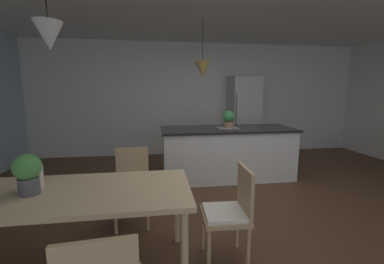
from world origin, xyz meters
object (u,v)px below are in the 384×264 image
object	(u,v)px
chair_far_right	(132,184)
dining_table	(63,199)
refrigerator	(243,117)
chair_kitchen_end	(230,211)
potted_plant_on_table	(28,172)
kitchen_island	(227,152)
vase_on_dining_table	(37,176)
potted_plant_on_island	(229,119)

from	to	relation	value
chair_far_right	dining_table	bearing A→B (deg)	-119.91
refrigerator	dining_table	bearing A→B (deg)	-127.72
chair_kitchen_end	refrigerator	size ratio (longest dim) A/B	0.46
refrigerator	potted_plant_on_table	bearing A→B (deg)	-129.75
dining_table	kitchen_island	xyz separation A→B (m)	(1.98, 2.14, -0.21)
chair_kitchen_end	kitchen_island	world-z (taller)	kitchen_island
chair_kitchen_end	potted_plant_on_table	bearing A→B (deg)	-179.42
refrigerator	vase_on_dining_table	xyz separation A→B (m)	(-3.06, -3.53, -0.11)
kitchen_island	potted_plant_on_island	distance (m)	0.60
refrigerator	vase_on_dining_table	size ratio (longest dim) A/B	9.97
dining_table	potted_plant_on_island	distance (m)	2.96
kitchen_island	potted_plant_on_table	distance (m)	3.13
dining_table	chair_far_right	world-z (taller)	chair_far_right
chair_far_right	kitchen_island	distance (m)	2.04
kitchen_island	potted_plant_on_island	world-z (taller)	potted_plant_on_island
kitchen_island	potted_plant_on_table	bearing A→B (deg)	-135.64
potted_plant_on_island	chair_kitchen_end	bearing A→B (deg)	-106.00
potted_plant_on_table	kitchen_island	bearing A→B (deg)	44.36
kitchen_island	chair_kitchen_end	bearing A→B (deg)	-105.55
potted_plant_on_island	chair_far_right	bearing A→B (deg)	-138.86
dining_table	potted_plant_on_table	size ratio (longest dim) A/B	6.38
chair_kitchen_end	dining_table	bearing A→B (deg)	179.91
chair_kitchen_end	potted_plant_on_table	size ratio (longest dim) A/B	2.73
dining_table	potted_plant_on_island	world-z (taller)	potted_plant_on_island
potted_plant_on_island	potted_plant_on_table	world-z (taller)	potted_plant_on_island
chair_far_right	potted_plant_on_island	xyz separation A→B (m)	(1.55, 1.35, 0.58)
potted_plant_on_island	vase_on_dining_table	world-z (taller)	potted_plant_on_island
chair_kitchen_end	potted_plant_on_island	distance (m)	2.31
chair_kitchen_end	refrigerator	world-z (taller)	refrigerator
dining_table	vase_on_dining_table	distance (m)	0.31
dining_table	potted_plant_on_table	world-z (taller)	potted_plant_on_table
chair_far_right	chair_kitchen_end	bearing A→B (deg)	-40.53
potted_plant_on_table	dining_table	bearing A→B (deg)	4.66
chair_far_right	vase_on_dining_table	size ratio (longest dim) A/B	4.60
chair_far_right	kitchen_island	world-z (taller)	kitchen_island
refrigerator	potted_plant_on_table	world-z (taller)	refrigerator
chair_kitchen_end	chair_far_right	size ratio (longest dim) A/B	1.00
chair_far_right	refrigerator	distance (m)	3.74
dining_table	chair_kitchen_end	world-z (taller)	chair_kitchen_end
kitchen_island	potted_plant_on_island	size ratio (longest dim) A/B	7.60
kitchen_island	refrigerator	size ratio (longest dim) A/B	1.23
potted_plant_on_island	dining_table	bearing A→B (deg)	-133.04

